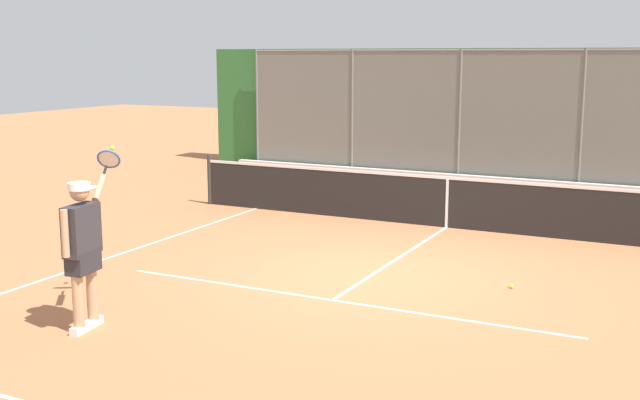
# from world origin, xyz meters

# --- Properties ---
(ground_plane) EXTENTS (60.00, 60.00, 0.00)m
(ground_plane) POSITION_xyz_m (0.00, 0.00, 0.00)
(ground_plane) COLOR #B76B42
(court_line_markings) EXTENTS (8.30, 9.01, 0.01)m
(court_line_markings) POSITION_xyz_m (0.00, 1.58, 0.00)
(court_line_markings) COLOR white
(court_line_markings) RESTS_ON ground
(fence_backdrop) EXTENTS (18.03, 1.37, 3.34)m
(fence_backdrop) POSITION_xyz_m (0.00, -10.08, 1.66)
(fence_backdrop) COLOR slate
(fence_backdrop) RESTS_ON ground
(tennis_net) EXTENTS (10.67, 0.09, 1.07)m
(tennis_net) POSITION_xyz_m (0.00, -3.71, 0.49)
(tennis_net) COLOR #2D2D2D
(tennis_net) RESTS_ON ground
(tennis_player) EXTENTS (0.62, 1.39, 2.05)m
(tennis_player) POSITION_xyz_m (2.11, 3.49, 1.04)
(tennis_player) COLOR silver
(tennis_player) RESTS_ON ground
(tennis_ball_by_sideline) EXTENTS (0.07, 0.07, 0.07)m
(tennis_ball_by_sideline) POSITION_xyz_m (-1.98, -0.36, 0.03)
(tennis_ball_by_sideline) COLOR #D6E042
(tennis_ball_by_sideline) RESTS_ON ground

